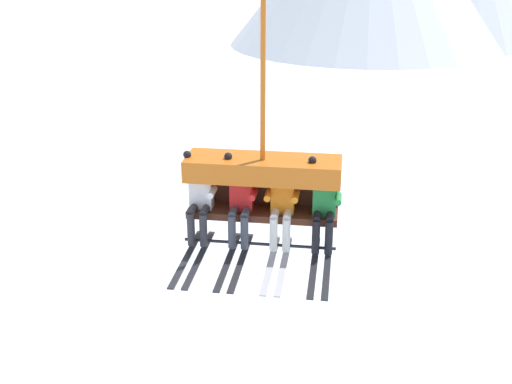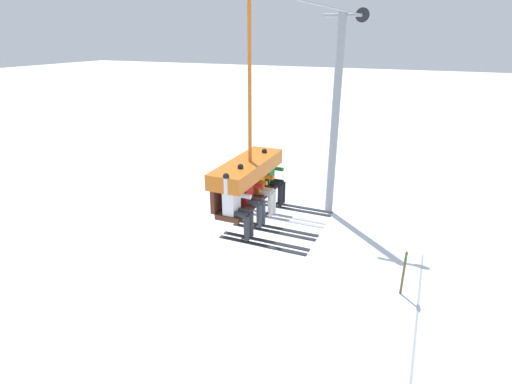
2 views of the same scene
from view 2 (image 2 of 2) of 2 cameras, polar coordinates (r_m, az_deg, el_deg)
The scene contains 8 objects.
ground_plane at distance 12.17m, azimuth -1.55°, elevation -20.24°, with size 200.00×200.00×0.00m, color silver.
lift_tower_far at distance 18.57m, azimuth 11.32°, elevation 10.69°, with size 0.36×1.88×9.12m.
chairlift_chair at distance 7.96m, azimuth -1.32°, elevation 2.78°, with size 2.16×0.74×4.26m.
skier_white at distance 7.25m, azimuth -2.67°, elevation -1.87°, with size 0.48×1.70×1.34m.
skier_red at distance 7.74m, azimuth -0.78°, elevation -0.30°, with size 0.48×1.70×1.34m.
skier_orange at distance 8.24m, azimuth 0.94°, elevation 0.94°, with size 0.46×1.70×1.23m.
skier_green at distance 8.74m, azimuth 2.36°, elevation 2.30°, with size 0.48×1.70×1.34m.
trail_sign at distance 14.18m, azimuth 20.38°, elevation -10.48°, with size 0.36×0.08×1.60m.
Camera 2 is at (-8.17, -3.92, 8.11)m, focal length 28.00 mm.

